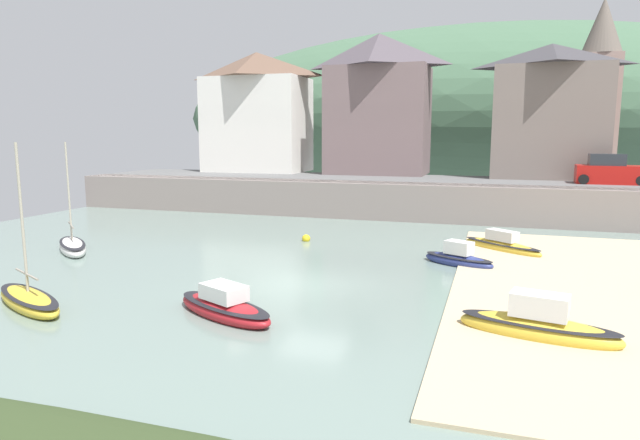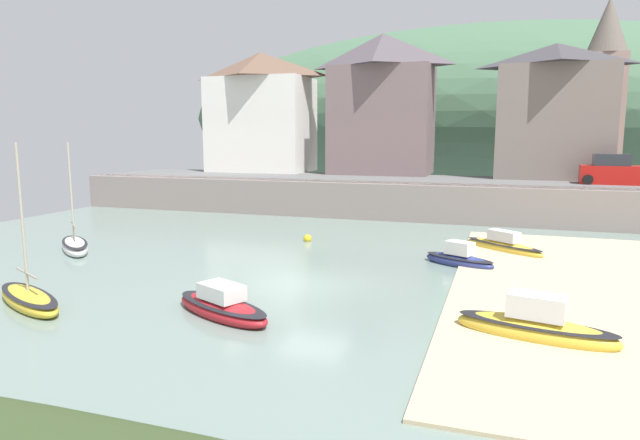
{
  "view_description": "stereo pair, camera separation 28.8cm",
  "coord_description": "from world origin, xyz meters",
  "px_view_note": "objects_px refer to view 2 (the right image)",
  "views": [
    {
      "loc": [
        6.37,
        -19.09,
        5.61
      ],
      "look_at": [
        -0.51,
        2.34,
        2.09
      ],
      "focal_mm": 30.88,
      "sensor_mm": 36.0,
      "label": 1
    },
    {
      "loc": [
        6.65,
        -19.0,
        5.61
      ],
      "look_at": [
        -0.51,
        2.34,
        2.09
      ],
      "focal_mm": 30.88,
      "sensor_mm": 36.0,
      "label": 2
    }
  ],
  "objects_px": {
    "fishing_boat_green": "(503,246)",
    "church_with_spire": "(604,85)",
    "waterfront_building_left": "(261,112)",
    "rowboat_small_beached": "(75,245)",
    "waterfront_building_centre": "(382,104)",
    "mooring_buoy": "(308,239)",
    "parked_car_near_slipway": "(614,172)",
    "waterfront_building_right": "(553,111)",
    "sailboat_nearest_shore": "(222,307)",
    "sailboat_tall_mast": "(535,327)",
    "sailboat_blue_trim": "(29,299)",
    "dinghy_open_wooden": "(459,259)"
  },
  "relations": [
    {
      "from": "waterfront_building_centre",
      "to": "sailboat_nearest_shore",
      "type": "relative_size",
      "value": 2.6
    },
    {
      "from": "parked_car_near_slipway",
      "to": "sailboat_tall_mast",
      "type": "bearing_deg",
      "value": -101.35
    },
    {
      "from": "waterfront_building_left",
      "to": "church_with_spire",
      "type": "bearing_deg",
      "value": 8.38
    },
    {
      "from": "rowboat_small_beached",
      "to": "mooring_buoy",
      "type": "relative_size",
      "value": 12.3
    },
    {
      "from": "sailboat_blue_trim",
      "to": "waterfront_building_left",
      "type": "bearing_deg",
      "value": 126.74
    },
    {
      "from": "sailboat_nearest_shore",
      "to": "rowboat_small_beached",
      "type": "xyz_separation_m",
      "value": [
        -11.44,
        6.3,
        -0.02
      ]
    },
    {
      "from": "fishing_boat_green",
      "to": "rowboat_small_beached",
      "type": "relative_size",
      "value": 0.74
    },
    {
      "from": "waterfront_building_centre",
      "to": "waterfront_building_right",
      "type": "relative_size",
      "value": 1.14
    },
    {
      "from": "church_with_spire",
      "to": "sailboat_blue_trim",
      "type": "distance_m",
      "value": 41.87
    },
    {
      "from": "mooring_buoy",
      "to": "parked_car_near_slipway",
      "type": "bearing_deg",
      "value": 37.87
    },
    {
      "from": "church_with_spire",
      "to": "dinghy_open_wooden",
      "type": "height_order",
      "value": "church_with_spire"
    },
    {
      "from": "fishing_boat_green",
      "to": "church_with_spire",
      "type": "bearing_deg",
      "value": 110.08
    },
    {
      "from": "waterfront_building_left",
      "to": "sailboat_nearest_shore",
      "type": "distance_m",
      "value": 32.69
    },
    {
      "from": "dinghy_open_wooden",
      "to": "mooring_buoy",
      "type": "xyz_separation_m",
      "value": [
        -8.06,
        3.08,
        -0.16
      ]
    },
    {
      "from": "waterfront_building_left",
      "to": "parked_car_near_slipway",
      "type": "relative_size",
      "value": 2.43
    },
    {
      "from": "waterfront_building_centre",
      "to": "waterfront_building_right",
      "type": "xyz_separation_m",
      "value": [
        12.73,
        0.0,
        -0.73
      ]
    },
    {
      "from": "waterfront_building_right",
      "to": "rowboat_small_beached",
      "type": "distance_m",
      "value": 33.25
    },
    {
      "from": "waterfront_building_right",
      "to": "sailboat_tall_mast",
      "type": "xyz_separation_m",
      "value": [
        -2.13,
        -28.6,
        -6.94
      ]
    },
    {
      "from": "fishing_boat_green",
      "to": "parked_car_near_slipway",
      "type": "xyz_separation_m",
      "value": [
        6.56,
        12.33,
        2.91
      ]
    },
    {
      "from": "sailboat_nearest_shore",
      "to": "parked_car_near_slipway",
      "type": "height_order",
      "value": "parked_car_near_slipway"
    },
    {
      "from": "church_with_spire",
      "to": "dinghy_open_wooden",
      "type": "distance_m",
      "value": 27.38
    },
    {
      "from": "church_with_spire",
      "to": "parked_car_near_slipway",
      "type": "xyz_separation_m",
      "value": [
        -0.27,
        -8.5,
        -6.16
      ]
    },
    {
      "from": "church_with_spire",
      "to": "sailboat_nearest_shore",
      "type": "distance_m",
      "value": 37.87
    },
    {
      "from": "church_with_spire",
      "to": "fishing_boat_green",
      "type": "distance_m",
      "value": 23.72
    },
    {
      "from": "sailboat_tall_mast",
      "to": "rowboat_small_beached",
      "type": "bearing_deg",
      "value": 177.32
    },
    {
      "from": "waterfront_building_centre",
      "to": "sailboat_nearest_shore",
      "type": "height_order",
      "value": "waterfront_building_centre"
    },
    {
      "from": "sailboat_nearest_shore",
      "to": "sailboat_blue_trim",
      "type": "bearing_deg",
      "value": -145.12
    },
    {
      "from": "fishing_boat_green",
      "to": "rowboat_small_beached",
      "type": "distance_m",
      "value": 20.73
    },
    {
      "from": "mooring_buoy",
      "to": "waterfront_building_centre",
      "type": "bearing_deg",
      "value": 89.52
    },
    {
      "from": "waterfront_building_centre",
      "to": "mooring_buoy",
      "type": "relative_size",
      "value": 25.1
    },
    {
      "from": "waterfront_building_right",
      "to": "sailboat_blue_trim",
      "type": "distance_m",
      "value": 36.17
    },
    {
      "from": "fishing_boat_green",
      "to": "rowboat_small_beached",
      "type": "bearing_deg",
      "value": -123.8
    },
    {
      "from": "waterfront_building_centre",
      "to": "fishing_boat_green",
      "type": "xyz_separation_m",
      "value": [
        9.71,
        -16.83,
        -7.73
      ]
    },
    {
      "from": "rowboat_small_beached",
      "to": "fishing_boat_green",
      "type": "bearing_deg",
      "value": 60.35
    },
    {
      "from": "sailboat_nearest_shore",
      "to": "parked_car_near_slipway",
      "type": "distance_m",
      "value": 29.24
    },
    {
      "from": "waterfront_building_centre",
      "to": "parked_car_near_slipway",
      "type": "relative_size",
      "value": 2.66
    },
    {
      "from": "sailboat_nearest_shore",
      "to": "waterfront_building_centre",
      "type": "bearing_deg",
      "value": 117.65
    },
    {
      "from": "mooring_buoy",
      "to": "church_with_spire",
      "type": "bearing_deg",
      "value": 51.87
    },
    {
      "from": "waterfront_building_left",
      "to": "sailboat_tall_mast",
      "type": "distance_m",
      "value": 36.32
    },
    {
      "from": "church_with_spire",
      "to": "sailboat_tall_mast",
      "type": "xyz_separation_m",
      "value": [
        -5.94,
        -32.6,
        -9.0
      ]
    },
    {
      "from": "waterfront_building_left",
      "to": "rowboat_small_beached",
      "type": "distance_m",
      "value": 24.33
    },
    {
      "from": "fishing_boat_green",
      "to": "sailboat_tall_mast",
      "type": "xyz_separation_m",
      "value": [
        0.89,
        -11.78,
        0.07
      ]
    },
    {
      "from": "waterfront_building_right",
      "to": "sailboat_blue_trim",
      "type": "height_order",
      "value": "waterfront_building_right"
    },
    {
      "from": "parked_car_near_slipway",
      "to": "church_with_spire",
      "type": "bearing_deg",
      "value": 90.06
    },
    {
      "from": "waterfront_building_left",
      "to": "waterfront_building_centre",
      "type": "distance_m",
      "value": 10.62
    },
    {
      "from": "waterfront_building_right",
      "to": "waterfront_building_left",
      "type": "bearing_deg",
      "value": 180.0
    },
    {
      "from": "sailboat_nearest_shore",
      "to": "waterfront_building_right",
      "type": "bearing_deg",
      "value": 93.92
    },
    {
      "from": "sailboat_tall_mast",
      "to": "church_with_spire",
      "type": "bearing_deg",
      "value": 91.65
    },
    {
      "from": "dinghy_open_wooden",
      "to": "sailboat_blue_trim",
      "type": "distance_m",
      "value": 16.61
    },
    {
      "from": "church_with_spire",
      "to": "rowboat_small_beached",
      "type": "bearing_deg",
      "value": -134.29
    }
  ]
}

